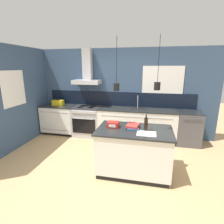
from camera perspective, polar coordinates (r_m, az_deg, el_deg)
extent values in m
plane|color=tan|center=(3.88, -3.42, -17.77)|extent=(16.00, 16.00, 0.00)
cube|color=#354C6B|center=(5.32, 2.27, 6.18)|extent=(5.60, 0.06, 2.60)
cube|color=black|center=(5.31, 2.18, 4.25)|extent=(4.42, 0.02, 0.43)
cube|color=white|center=(5.17, 16.15, 8.96)|extent=(1.12, 0.01, 0.96)
cube|color=black|center=(5.18, 16.14, 8.97)|extent=(1.04, 0.01, 0.88)
cube|color=#B5B5BA|center=(5.27, -8.19, 9.69)|extent=(0.80, 0.46, 0.12)
cube|color=#B5B5BA|center=(5.33, -8.05, 15.24)|extent=(0.26, 0.20, 0.90)
cylinder|color=black|center=(3.26, 1.54, 16.61)|extent=(0.01, 0.01, 0.82)
cylinder|color=black|center=(3.27, 1.48, 8.19)|extent=(0.11, 0.11, 0.14)
sphere|color=#F9D18C|center=(3.27, 1.48, 8.19)|extent=(0.06, 0.06, 0.06)
cylinder|color=black|center=(3.20, 15.08, 16.45)|extent=(0.01, 0.01, 0.79)
cylinder|color=black|center=(3.22, 14.53, 8.18)|extent=(0.11, 0.11, 0.14)
sphere|color=#F9D18C|center=(3.22, 14.53, 8.18)|extent=(0.06, 0.06, 0.06)
cube|color=#354C6B|center=(5.16, -28.42, 4.17)|extent=(0.06, 3.80, 2.60)
cube|color=white|center=(4.98, -29.48, 6.66)|extent=(0.01, 0.76, 0.88)
cube|color=black|center=(4.99, -29.55, 6.66)|extent=(0.01, 0.68, 0.80)
cube|color=black|center=(5.95, -16.26, -5.98)|extent=(1.00, 0.56, 0.09)
cube|color=white|center=(5.79, -16.70, -1.99)|extent=(1.03, 0.62, 0.79)
cube|color=gray|center=(5.46, -18.48, -0.13)|extent=(0.91, 0.01, 0.01)
cube|color=gray|center=(5.62, -18.03, -5.57)|extent=(0.91, 0.01, 0.01)
cube|color=#232626|center=(5.69, -17.00, 1.97)|extent=(1.06, 0.64, 0.03)
cube|color=black|center=(5.29, 7.87, -8.15)|extent=(2.11, 0.56, 0.09)
cube|color=white|center=(5.11, 8.01, -3.72)|extent=(2.18, 0.62, 0.79)
cube|color=gray|center=(4.73, 7.83, -1.72)|extent=(1.92, 0.01, 0.01)
cube|color=gray|center=(4.91, 7.61, -7.90)|extent=(1.92, 0.01, 0.01)
cube|color=#232626|center=(4.99, 8.18, 0.76)|extent=(2.20, 0.64, 0.03)
cube|color=#262628|center=(5.04, 8.22, 1.01)|extent=(0.48, 0.34, 0.01)
cylinder|color=#B5B5BA|center=(5.13, 8.40, 3.25)|extent=(0.02, 0.02, 0.34)
sphere|color=#B5B5BA|center=(5.10, 8.47, 5.14)|extent=(0.03, 0.03, 0.03)
cylinder|color=#B5B5BA|center=(5.04, 8.42, 4.81)|extent=(0.02, 0.12, 0.02)
cube|color=#B5B5BA|center=(5.43, -8.02, -3.16)|extent=(0.81, 0.62, 0.87)
cube|color=black|center=(5.16, -9.22, -4.58)|extent=(0.70, 0.02, 0.44)
cylinder|color=#B5B5BA|center=(5.07, -9.42, -2.20)|extent=(0.61, 0.02, 0.02)
cube|color=#B5B5BA|center=(5.03, -9.43, -0.07)|extent=(0.70, 0.02, 0.07)
cube|color=#2D2D30|center=(5.31, -8.20, 1.52)|extent=(0.81, 0.60, 0.04)
cylinder|color=black|center=(5.46, -9.41, 2.03)|extent=(0.17, 0.17, 0.00)
cylinder|color=black|center=(5.35, -6.17, 1.89)|extent=(0.17, 0.17, 0.00)
cylinder|color=black|center=(5.26, -10.27, 1.53)|extent=(0.17, 0.17, 0.00)
cylinder|color=black|center=(5.15, -6.92, 1.37)|extent=(0.17, 0.17, 0.00)
cube|color=#4C4C51|center=(5.22, 23.60, -4.88)|extent=(0.62, 0.62, 0.89)
cube|color=black|center=(5.10, 24.11, -0.05)|extent=(0.62, 0.62, 0.02)
cylinder|color=#4C4C51|center=(4.80, 24.78, -1.95)|extent=(0.46, 0.02, 0.02)
cube|color=black|center=(3.77, 6.90, -18.08)|extent=(1.33, 0.81, 0.09)
cube|color=white|center=(3.56, 7.12, -12.09)|extent=(1.39, 0.84, 0.79)
cube|color=#232626|center=(3.39, 7.34, -5.89)|extent=(1.44, 0.89, 0.03)
cylinder|color=black|center=(3.33, 10.99, -3.94)|extent=(0.07, 0.07, 0.24)
cylinder|color=black|center=(3.29, 11.12, -1.45)|extent=(0.03, 0.03, 0.06)
cylinder|color=#262628|center=(3.28, 11.15, -0.91)|extent=(0.03, 0.03, 0.01)
cube|color=#335684|center=(3.44, 6.81, -5.01)|extent=(0.26, 0.35, 0.03)
cube|color=#B2332D|center=(3.45, 6.83, -4.35)|extent=(0.27, 0.33, 0.04)
cube|color=red|center=(3.47, 0.38, -4.08)|extent=(0.22, 0.18, 0.11)
cube|color=white|center=(3.39, 0.05, -4.57)|extent=(0.13, 0.01, 0.05)
cube|color=silver|center=(3.21, 11.19, -6.94)|extent=(0.34, 0.27, 0.01)
cube|color=gold|center=(5.68, -17.20, 2.91)|extent=(0.34, 0.18, 0.16)
cylinder|color=black|center=(5.66, -17.28, 3.90)|extent=(0.20, 0.02, 0.02)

